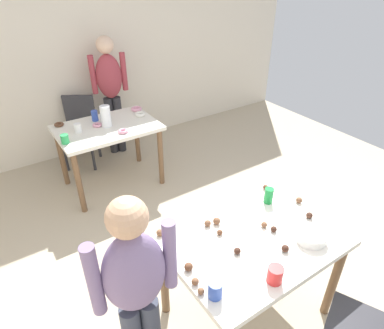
% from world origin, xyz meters
% --- Properties ---
extents(ground_plane, '(6.40, 6.40, 0.00)m').
position_xyz_m(ground_plane, '(0.00, 0.00, 0.00)').
color(ground_plane, tan).
extents(wall_back, '(6.40, 0.10, 2.60)m').
position_xyz_m(wall_back, '(0.00, 3.20, 1.30)').
color(wall_back, beige).
rests_on(wall_back, ground_plane).
extents(dining_table_near, '(1.12, 0.81, 0.75)m').
position_xyz_m(dining_table_near, '(-0.14, -0.03, 0.65)').
color(dining_table_near, silver).
rests_on(dining_table_near, ground_plane).
extents(dining_table_far, '(1.07, 0.75, 0.75)m').
position_xyz_m(dining_table_far, '(-0.29, 2.14, 0.64)').
color(dining_table_far, silver).
rests_on(dining_table_far, ground_plane).
extents(chair_far_table, '(0.55, 0.55, 0.87)m').
position_xyz_m(chair_far_table, '(-0.40, 2.86, 0.50)').
color(chair_far_table, '#2D2D33').
rests_on(chair_far_table, ground_plane).
extents(person_girl_near, '(0.46, 0.25, 1.43)m').
position_xyz_m(person_girl_near, '(-0.98, -0.04, 0.85)').
color(person_girl_near, '#383D4C').
rests_on(person_girl_near, ground_plane).
extents(person_adult_far, '(0.45, 0.27, 1.54)m').
position_xyz_m(person_adult_far, '(0.07, 2.86, 0.93)').
color(person_adult_far, '#28282D').
rests_on(person_adult_far, ground_plane).
extents(mixing_bowl, '(0.19, 0.19, 0.06)m').
position_xyz_m(mixing_bowl, '(0.15, -0.24, 0.78)').
color(mixing_bowl, white).
rests_on(mixing_bowl, dining_table_near).
extents(soda_can, '(0.07, 0.07, 0.12)m').
position_xyz_m(soda_can, '(0.21, 0.19, 0.81)').
color(soda_can, '#198438').
rests_on(soda_can, dining_table_near).
extents(fork_near, '(0.17, 0.02, 0.01)m').
position_xyz_m(fork_near, '(0.10, 0.09, 0.75)').
color(fork_near, silver).
rests_on(fork_near, dining_table_near).
extents(cup_near_0, '(0.08, 0.08, 0.10)m').
position_xyz_m(cup_near_0, '(-0.62, -0.24, 0.80)').
color(cup_near_0, '#3351B2').
rests_on(cup_near_0, dining_table_near).
extents(cup_near_1, '(0.09, 0.09, 0.10)m').
position_xyz_m(cup_near_1, '(-0.28, -0.34, 0.80)').
color(cup_near_1, red).
rests_on(cup_near_1, dining_table_near).
extents(cake_ball_0, '(0.04, 0.04, 0.04)m').
position_xyz_m(cake_ball_0, '(-0.01, 0.01, 0.77)').
color(cake_ball_0, brown).
rests_on(cake_ball_0, dining_table_near).
extents(cake_ball_1, '(0.04, 0.04, 0.04)m').
position_xyz_m(cake_ball_1, '(0.01, -0.06, 0.77)').
color(cake_ball_1, '#3D2319').
rests_on(cake_ball_1, dining_table_near).
extents(cake_ball_2, '(0.05, 0.05, 0.05)m').
position_xyz_m(cake_ball_2, '(-0.64, -0.01, 0.78)').
color(cake_ball_2, brown).
rests_on(cake_ball_2, dining_table_near).
extents(cake_ball_3, '(0.05, 0.05, 0.05)m').
position_xyz_m(cake_ball_3, '(-0.32, 0.23, 0.77)').
color(cake_ball_3, brown).
rests_on(cake_ball_3, dining_table_near).
extents(cake_ball_4, '(0.04, 0.04, 0.04)m').
position_xyz_m(cake_ball_4, '(-0.32, -0.07, 0.77)').
color(cake_ball_4, '#3D2319').
rests_on(cake_ball_4, dining_table_near).
extents(cake_ball_5, '(0.05, 0.05, 0.05)m').
position_xyz_m(cake_ball_5, '(0.32, -0.10, 0.77)').
color(cake_ball_5, '#3D2319').
rests_on(cake_ball_5, dining_table_near).
extents(cake_ball_6, '(0.04, 0.04, 0.04)m').
position_xyz_m(cake_ball_6, '(-0.66, -0.11, 0.77)').
color(cake_ball_6, brown).
rests_on(cake_ball_6, dining_table_near).
extents(cake_ball_7, '(0.05, 0.05, 0.05)m').
position_xyz_m(cake_ball_7, '(-0.26, 0.22, 0.78)').
color(cake_ball_7, brown).
rests_on(cake_ball_7, dining_table_near).
extents(cake_ball_8, '(0.04, 0.04, 0.04)m').
position_xyz_m(cake_ball_8, '(-0.30, 0.12, 0.77)').
color(cake_ball_8, brown).
rests_on(cake_ball_8, dining_table_near).
extents(cake_ball_9, '(0.05, 0.05, 0.05)m').
position_xyz_m(cake_ball_9, '(-0.06, -0.22, 0.77)').
color(cake_ball_9, '#3D2319').
rests_on(cake_ball_9, dining_table_near).
extents(cake_ball_10, '(0.05, 0.05, 0.05)m').
position_xyz_m(cake_ball_10, '(-0.63, 0.33, 0.77)').
color(cake_ball_10, brown).
rests_on(cake_ball_10, dining_table_near).
extents(cake_ball_11, '(0.04, 0.04, 0.04)m').
position_xyz_m(cake_ball_11, '(-0.67, -0.18, 0.77)').
color(cake_ball_11, brown).
rests_on(cake_ball_11, dining_table_near).
extents(cake_ball_12, '(0.04, 0.04, 0.04)m').
position_xyz_m(cake_ball_12, '(0.39, 0.06, 0.77)').
color(cake_ball_12, brown).
rests_on(cake_ball_12, dining_table_near).
extents(cake_ball_13, '(0.04, 0.04, 0.04)m').
position_xyz_m(cake_ball_13, '(0.31, 0.32, 0.77)').
color(cake_ball_13, brown).
rests_on(cake_ball_13, dining_table_near).
extents(pitcher_far, '(0.11, 0.11, 0.23)m').
position_xyz_m(pitcher_far, '(-0.29, 2.14, 0.87)').
color(pitcher_far, white).
rests_on(pitcher_far, dining_table_far).
extents(cup_far_0, '(0.08, 0.08, 0.10)m').
position_xyz_m(cup_far_0, '(-0.59, 2.16, 0.80)').
color(cup_far_0, white).
rests_on(cup_far_0, dining_table_far).
extents(cup_far_1, '(0.08, 0.08, 0.09)m').
position_xyz_m(cup_far_1, '(-0.77, 1.99, 0.80)').
color(cup_far_1, green).
rests_on(cup_far_1, dining_table_far).
extents(cup_far_2, '(0.07, 0.07, 0.12)m').
position_xyz_m(cup_far_2, '(-0.34, 2.35, 0.81)').
color(cup_far_2, '#3351B2').
rests_on(cup_far_2, dining_table_far).
extents(donut_far_0, '(0.13, 0.13, 0.04)m').
position_xyz_m(donut_far_0, '(0.18, 2.36, 0.77)').
color(donut_far_0, pink).
rests_on(donut_far_0, dining_table_far).
extents(donut_far_1, '(0.11, 0.11, 0.03)m').
position_xyz_m(donut_far_1, '(-0.21, 1.89, 0.77)').
color(donut_far_1, pink).
rests_on(donut_far_1, dining_table_far).
extents(donut_far_2, '(0.10, 0.10, 0.03)m').
position_xyz_m(donut_far_2, '(-0.72, 2.44, 0.77)').
color(donut_far_2, brown).
rests_on(donut_far_2, dining_table_far).
extents(donut_far_3, '(0.12, 0.12, 0.04)m').
position_xyz_m(donut_far_3, '(0.14, 2.20, 0.77)').
color(donut_far_3, white).
rests_on(donut_far_3, dining_table_far).
extents(donut_far_4, '(0.10, 0.10, 0.03)m').
position_xyz_m(donut_far_4, '(-0.37, 2.20, 0.77)').
color(donut_far_4, pink).
rests_on(donut_far_4, dining_table_far).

